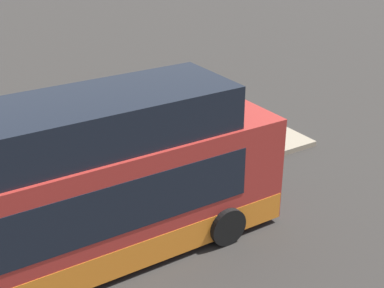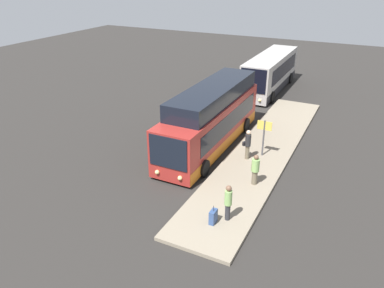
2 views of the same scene
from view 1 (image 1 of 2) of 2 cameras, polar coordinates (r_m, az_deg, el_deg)
The scene contains 8 objects.
ground at distance 12.71m, azimuth -15.93°, elevation -13.14°, with size 80.00×80.00×0.00m, color #2B2826.
platform at distance 15.38m, azimuth -19.75°, elevation -6.12°, with size 20.00×3.39×0.17m.
bus_lead at distance 11.85m, azimuth -14.50°, elevation -5.97°, with size 10.71×2.77×3.87m.
passenger_boarding at distance 16.63m, azimuth -7.37°, elevation 1.42°, with size 0.67×0.57×1.68m.
passenger_waiting at distance 14.70m, azimuth -14.07°, elevation -1.97°, with size 0.52×0.59×1.81m.
passenger_with_bags at distance 18.10m, azimuth 2.66°, elevation 3.84°, with size 0.35×0.35×1.75m.
suitcase at distance 18.28m, azimuth 4.79°, elevation 1.80°, with size 0.47×0.24×0.88m.
sign_post at distance 14.91m, azimuth -18.09°, elevation -0.07°, with size 0.10×0.86×2.23m.
Camera 1 is at (-2.27, -9.92, 7.63)m, focal length 50.00 mm.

